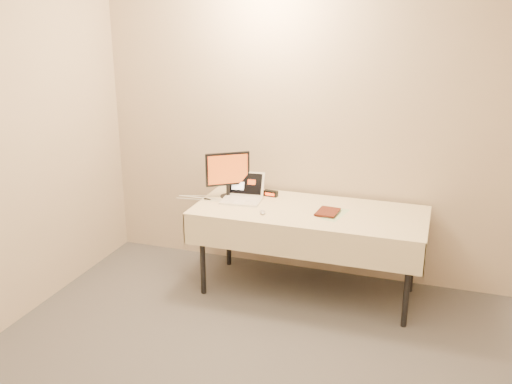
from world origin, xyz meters
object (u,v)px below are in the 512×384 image
(table, at_px, (309,217))
(monitor, at_px, (228,171))
(laptop, at_px, (243,194))
(book, at_px, (318,199))

(table, distance_m, monitor, 0.80)
(table, xyz_separation_m, monitor, (-0.74, 0.10, 0.29))
(table, height_order, monitor, monitor)
(table, xyz_separation_m, laptop, (-0.59, 0.07, 0.11))
(table, height_order, book, book)
(book, bearing_deg, table, 161.55)
(laptop, relative_size, book, 1.60)
(monitor, bearing_deg, book, -43.67)
(monitor, distance_m, book, 0.83)
(table, distance_m, book, 0.19)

